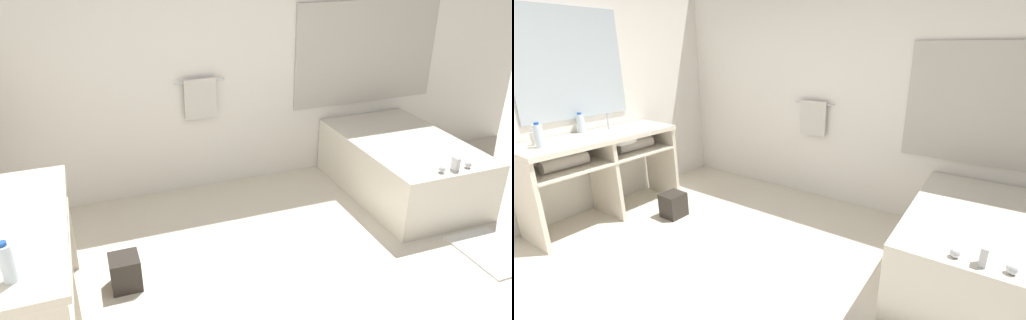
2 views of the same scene
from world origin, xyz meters
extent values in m
plane|color=beige|center=(0.00, 0.00, 0.00)|extent=(16.00, 16.00, 0.00)
cube|color=white|center=(0.00, 2.23, 1.35)|extent=(7.40, 0.06, 2.70)
cube|color=#B7B2A8|center=(1.57, 2.19, 1.28)|extent=(1.70, 0.02, 1.10)
cylinder|color=silver|center=(-0.30, 2.16, 1.15)|extent=(0.50, 0.02, 0.02)
cube|color=beige|center=(-0.30, 2.15, 0.98)|extent=(0.32, 0.04, 0.40)
cube|color=beige|center=(-1.89, 0.42, 0.89)|extent=(0.60, 1.54, 0.05)
cube|color=beige|center=(-1.89, 0.42, 0.65)|extent=(0.57, 1.46, 0.02)
cylinder|color=white|center=(-1.89, 0.65, 0.85)|extent=(0.36, 0.36, 0.13)
cube|color=beige|center=(-1.89, 0.42, 0.43)|extent=(0.55, 0.04, 0.86)
cube|color=beige|center=(-1.89, 1.17, 0.43)|extent=(0.55, 0.04, 0.86)
cylinder|color=beige|center=(-1.84, 0.03, 0.73)|extent=(0.13, 0.42, 0.13)
cylinder|color=beige|center=(-1.84, 0.80, 0.73)|extent=(0.13, 0.42, 0.13)
cube|color=silver|center=(1.57, 1.37, 0.29)|extent=(1.05, 1.65, 0.58)
ellipsoid|color=white|center=(1.57, 1.37, 0.43)|extent=(0.76, 1.19, 0.30)
cube|color=silver|center=(1.57, 0.64, 0.64)|extent=(0.04, 0.07, 0.12)
sphere|color=silver|center=(1.43, 0.64, 0.61)|extent=(0.06, 0.06, 0.06)
sphere|color=silver|center=(1.71, 0.64, 0.61)|extent=(0.06, 0.06, 0.06)
cylinder|color=silver|center=(-1.86, -0.13, 1.02)|extent=(0.07, 0.07, 0.21)
cylinder|color=#1E4CA8|center=(-1.86, -0.13, 1.13)|extent=(0.04, 0.04, 0.02)
cube|color=#2D2823|center=(-1.28, 0.80, 0.13)|extent=(0.22, 0.22, 0.26)
cube|color=white|center=(1.68, 0.16, 0.01)|extent=(0.48, 0.64, 0.02)
camera|label=1|loc=(-1.41, -2.41, 2.50)|focal=35.00mm
camera|label=2|loc=(1.51, -1.42, 1.76)|focal=24.00mm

